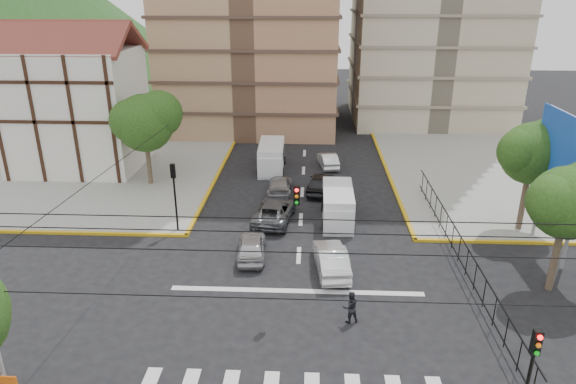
# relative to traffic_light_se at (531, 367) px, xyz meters

# --- Properties ---
(ground) EXTENTS (160.00, 160.00, 0.00)m
(ground) POSITION_rel_traffic_light_se_xyz_m (-7.80, 7.80, -3.11)
(ground) COLOR black
(ground) RESTS_ON ground
(sidewalk_nw) EXTENTS (26.00, 26.00, 0.15)m
(sidewalk_nw) POSITION_rel_traffic_light_se_xyz_m (-27.80, 27.80, -3.04)
(sidewalk_nw) COLOR gray
(sidewalk_nw) RESTS_ON ground
(sidewalk_ne) EXTENTS (26.00, 26.00, 0.15)m
(sidewalk_ne) POSITION_rel_traffic_light_se_xyz_m (12.20, 27.80, -3.04)
(sidewalk_ne) COLOR gray
(sidewalk_ne) RESTS_ON ground
(stop_line) EXTENTS (13.00, 0.40, 0.01)m
(stop_line) POSITION_rel_traffic_light_se_xyz_m (-7.80, 9.00, -3.11)
(stop_line) COLOR silver
(stop_line) RESTS_ON ground
(tudor_building) EXTENTS (10.80, 8.05, 12.23)m
(tudor_building) POSITION_rel_traffic_light_se_xyz_m (-26.80, 27.80, 2.14)
(tudor_building) COLOR silver
(tudor_building) RESTS_ON ground
(park_fence) EXTENTS (0.10, 22.50, 1.66)m
(park_fence) POSITION_rel_traffic_light_se_xyz_m (1.20, 12.30, -3.11)
(park_fence) COLOR black
(park_fence) RESTS_ON ground
(billboard) EXTENTS (0.36, 6.20, 8.10)m
(billboard) POSITION_rel_traffic_light_se_xyz_m (6.65, 13.80, 2.89)
(billboard) COLOR slate
(billboard) RESTS_ON ground
(tree_park_a) EXTENTS (4.41, 3.60, 6.83)m
(tree_park_a) POSITION_rel_traffic_light_se_xyz_m (5.28, 9.81, 1.90)
(tree_park_a) COLOR #473828
(tree_park_a) RESTS_ON ground
(tree_park_c) EXTENTS (4.65, 3.80, 7.25)m
(tree_park_c) POSITION_rel_traffic_light_se_xyz_m (6.29, 16.81, 2.22)
(tree_park_c) COLOR #473828
(tree_park_c) RESTS_ON ground
(tree_tudor) EXTENTS (5.39, 4.40, 7.43)m
(tree_tudor) POSITION_rel_traffic_light_se_xyz_m (-19.70, 23.81, 2.11)
(tree_tudor) COLOR #473828
(tree_tudor) RESTS_ON ground
(traffic_light_se) EXTENTS (0.28, 0.22, 4.40)m
(traffic_light_se) POSITION_rel_traffic_light_se_xyz_m (0.00, 0.00, 0.00)
(traffic_light_se) COLOR black
(traffic_light_se) RESTS_ON ground
(traffic_light_nw) EXTENTS (0.28, 0.22, 4.40)m
(traffic_light_nw) POSITION_rel_traffic_light_se_xyz_m (-15.60, 15.60, 0.00)
(traffic_light_nw) COLOR black
(traffic_light_nw) RESTS_ON ground
(traffic_light_hanging) EXTENTS (18.00, 9.12, 0.92)m
(traffic_light_hanging) POSITION_rel_traffic_light_se_xyz_m (-7.80, 5.76, 2.79)
(traffic_light_hanging) COLOR black
(traffic_light_hanging) RESTS_ON ground
(van_right_lane) EXTENTS (2.10, 4.98, 2.24)m
(van_right_lane) POSITION_rel_traffic_light_se_xyz_m (-5.36, 17.47, -2.02)
(van_right_lane) COLOR silver
(van_right_lane) RESTS_ON ground
(van_left_lane) EXTENTS (2.19, 5.25, 2.35)m
(van_left_lane) POSITION_rel_traffic_light_se_xyz_m (-10.53, 27.56, -1.97)
(van_left_lane) COLOR silver
(van_left_lane) RESTS_ON ground
(car_silver_front_left) EXTENTS (1.87, 4.08, 1.36)m
(car_silver_front_left) POSITION_rel_traffic_light_se_xyz_m (-10.51, 12.54, -2.43)
(car_silver_front_left) COLOR #B4B3B8
(car_silver_front_left) RESTS_ON ground
(car_white_front_right) EXTENTS (2.06, 4.61, 1.47)m
(car_white_front_right) POSITION_rel_traffic_light_se_xyz_m (-5.99, 11.13, -2.38)
(car_white_front_right) COLOR white
(car_white_front_right) RESTS_ON ground
(car_grey_mid_left) EXTENTS (3.00, 5.34, 1.41)m
(car_grey_mid_left) POSITION_rel_traffic_light_se_xyz_m (-9.56, 17.57, -2.41)
(car_grey_mid_left) COLOR #595C61
(car_grey_mid_left) RESTS_ON ground
(car_silver_rear_left) EXTENTS (1.73, 4.20, 1.22)m
(car_silver_rear_left) POSITION_rel_traffic_light_se_xyz_m (-9.50, 22.70, -2.50)
(car_silver_rear_left) COLOR #A1A1A6
(car_silver_rear_left) RESTS_ON ground
(car_darkgrey_mid_right) EXTENTS (2.47, 4.67, 1.52)m
(car_darkgrey_mid_right) POSITION_rel_traffic_light_se_xyz_m (-6.41, 22.90, -2.35)
(car_darkgrey_mid_right) COLOR black
(car_darkgrey_mid_right) RESTS_ON ground
(car_white_rear_right) EXTENTS (1.95, 4.03, 1.27)m
(car_white_rear_right) POSITION_rel_traffic_light_se_xyz_m (-5.71, 28.85, -2.48)
(car_white_rear_right) COLOR silver
(car_white_rear_right) RESTS_ON ground
(pedestrian_crosswalk) EXTENTS (0.90, 0.79, 1.58)m
(pedestrian_crosswalk) POSITION_rel_traffic_light_se_xyz_m (-5.25, 6.52, -2.32)
(pedestrian_crosswalk) COLOR black
(pedestrian_crosswalk) RESTS_ON ground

